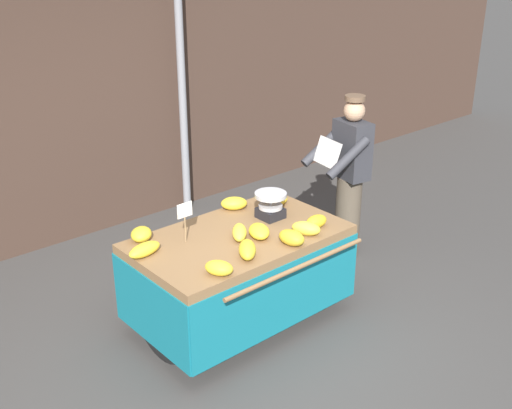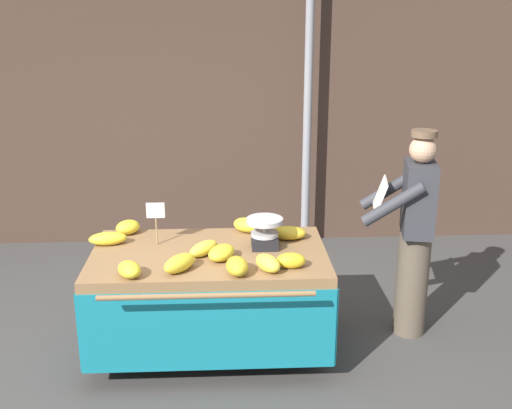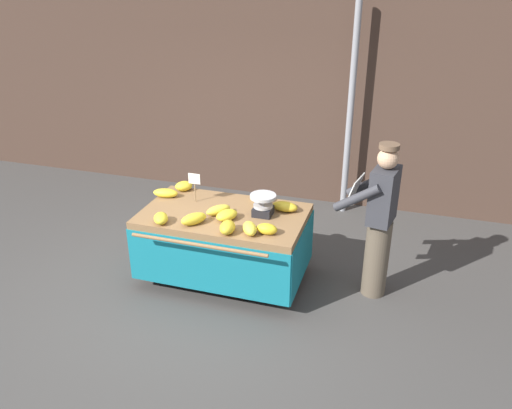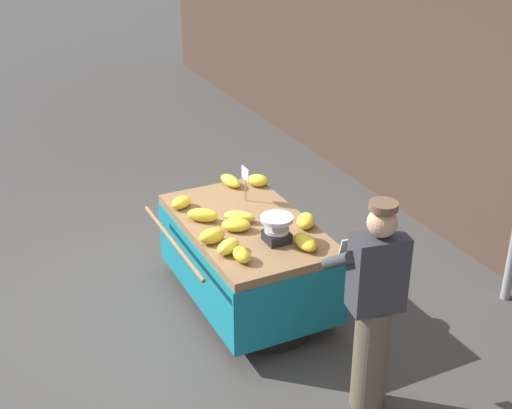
% 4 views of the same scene
% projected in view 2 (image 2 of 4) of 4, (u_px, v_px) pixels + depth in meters
% --- Properties ---
extents(ground_plane, '(60.00, 60.00, 0.00)m').
position_uv_depth(ground_plane, '(172.00, 385.00, 4.50)').
color(ground_plane, '#423F3D').
extents(back_wall, '(16.00, 0.24, 3.66)m').
position_uv_depth(back_wall, '(187.00, 81.00, 6.85)').
color(back_wall, '#473328').
rests_on(back_wall, ground).
extents(street_pole, '(0.09, 0.09, 3.00)m').
position_uv_depth(street_pole, '(307.00, 115.00, 6.66)').
color(street_pole, gray).
rests_on(street_pole, ground).
extents(banana_cart, '(1.80, 1.26, 0.84)m').
position_uv_depth(banana_cart, '(210.00, 279.00, 4.76)').
color(banana_cart, olive).
rests_on(banana_cart, ground).
extents(weighing_scale, '(0.28, 0.28, 0.24)m').
position_uv_depth(weighing_scale, '(265.00, 233.00, 4.75)').
color(weighing_scale, black).
rests_on(weighing_scale, banana_cart).
extents(price_sign, '(0.14, 0.01, 0.34)m').
position_uv_depth(price_sign, '(156.00, 214.00, 4.76)').
color(price_sign, '#997A51').
rests_on(price_sign, banana_cart).
extents(banana_bunch_0, '(0.26, 0.27, 0.11)m').
position_uv_depth(banana_bunch_0, '(128.00, 227.00, 5.05)').
color(banana_bunch_0, yellow).
rests_on(banana_bunch_0, banana_cart).
extents(banana_bunch_1, '(0.23, 0.26, 0.11)m').
position_uv_depth(banana_bunch_1, '(129.00, 269.00, 4.25)').
color(banana_bunch_1, yellow).
rests_on(banana_bunch_1, banana_cart).
extents(banana_bunch_2, '(0.30, 0.18, 0.10)m').
position_uv_depth(banana_bunch_2, '(288.00, 233.00, 4.94)').
color(banana_bunch_2, gold).
rests_on(banana_bunch_2, banana_cart).
extents(banana_bunch_3, '(0.27, 0.30, 0.11)m').
position_uv_depth(banana_bunch_3, '(222.00, 253.00, 4.54)').
color(banana_bunch_3, yellow).
rests_on(banana_bunch_3, banana_cart).
extents(banana_bunch_4, '(0.18, 0.25, 0.12)m').
position_uv_depth(banana_bunch_4, '(237.00, 266.00, 4.28)').
color(banana_bunch_4, gold).
rests_on(banana_bunch_4, banana_cart).
extents(banana_bunch_5, '(0.23, 0.28, 0.11)m').
position_uv_depth(banana_bunch_5, '(268.00, 263.00, 4.34)').
color(banana_bunch_5, yellow).
rests_on(banana_bunch_5, banana_cart).
extents(banana_bunch_6, '(0.27, 0.30, 0.10)m').
position_uv_depth(banana_bunch_6, '(204.00, 248.00, 4.62)').
color(banana_bunch_6, yellow).
rests_on(banana_bunch_6, banana_cart).
extents(banana_bunch_7, '(0.21, 0.13, 0.11)m').
position_uv_depth(banana_bunch_7, '(291.00, 261.00, 4.39)').
color(banana_bunch_7, gold).
rests_on(banana_bunch_7, banana_cart).
extents(banana_bunch_8, '(0.31, 0.17, 0.10)m').
position_uv_depth(banana_bunch_8, '(108.00, 239.00, 4.82)').
color(banana_bunch_8, yellow).
rests_on(banana_bunch_8, banana_cart).
extents(banana_bunch_9, '(0.29, 0.27, 0.12)m').
position_uv_depth(banana_bunch_9, '(247.00, 225.00, 5.10)').
color(banana_bunch_9, yellow).
rests_on(banana_bunch_9, banana_cart).
extents(banana_bunch_10, '(0.28, 0.31, 0.12)m').
position_uv_depth(banana_bunch_10, '(180.00, 263.00, 4.34)').
color(banana_bunch_10, yellow).
rests_on(banana_bunch_10, banana_cart).
extents(vendor_person, '(0.64, 0.59, 1.71)m').
position_uv_depth(vendor_person, '(414.00, 234.00, 4.98)').
color(vendor_person, brown).
rests_on(vendor_person, ground).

